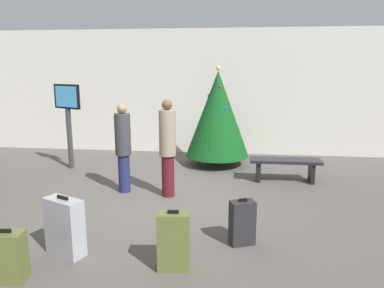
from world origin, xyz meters
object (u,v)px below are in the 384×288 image
at_px(waiting_bench, 285,165).
at_px(suitcase_2, 242,223).
at_px(suitcase_0, 173,242).
at_px(traveller_0, 123,146).
at_px(holiday_tree, 218,114).
at_px(flight_info_kiosk, 68,111).
at_px(traveller_1, 168,146).
at_px(suitcase_3, 8,257).
at_px(suitcase_1, 65,227).

height_order(waiting_bench, suitcase_2, suitcase_2).
bearing_deg(suitcase_0, traveller_0, 118.04).
distance_m(holiday_tree, traveller_0, 2.79).
height_order(flight_info_kiosk, waiting_bench, flight_info_kiosk).
xyz_separation_m(flight_info_kiosk, suitcase_2, (3.98, -3.39, -1.05)).
xyz_separation_m(holiday_tree, traveller_1, (-0.79, -2.35, -0.30)).
height_order(traveller_0, suitcase_0, traveller_0).
bearing_deg(suitcase_0, flight_info_kiosk, 127.48).
distance_m(holiday_tree, traveller_1, 2.49).
relative_size(flight_info_kiosk, traveller_0, 1.17).
bearing_deg(flight_info_kiosk, traveller_0, -40.32).
bearing_deg(flight_info_kiosk, suitcase_0, -52.52).
bearing_deg(holiday_tree, waiting_bench, -38.58).
height_order(flight_info_kiosk, suitcase_0, flight_info_kiosk).
relative_size(holiday_tree, suitcase_0, 3.23).
bearing_deg(traveller_0, suitcase_2, -40.56).
height_order(traveller_0, suitcase_2, traveller_0).
bearing_deg(suitcase_3, holiday_tree, 68.83).
xyz_separation_m(waiting_bench, suitcase_1, (-3.17, -3.47, 0.01)).
height_order(flight_info_kiosk, suitcase_3, flight_info_kiosk).
bearing_deg(suitcase_3, suitcase_1, 60.73).
height_order(waiting_bench, suitcase_1, suitcase_1).
xyz_separation_m(holiday_tree, traveller_0, (-1.67, -2.21, -0.36)).
bearing_deg(holiday_tree, traveller_0, -127.02).
distance_m(traveller_0, suitcase_0, 3.04).
relative_size(flight_info_kiosk, suitcase_0, 2.66).
relative_size(traveller_0, suitcase_2, 2.62).
distance_m(waiting_bench, suitcase_3, 5.42).
relative_size(holiday_tree, suitcase_3, 3.89).
bearing_deg(waiting_bench, holiday_tree, 141.42).
relative_size(traveller_1, suitcase_1, 2.30).
distance_m(suitcase_0, suitcase_2, 1.10).
height_order(suitcase_0, suitcase_2, suitcase_0).
bearing_deg(traveller_1, holiday_tree, 71.43).
height_order(traveller_1, suitcase_1, traveller_1).
xyz_separation_m(traveller_0, traveller_1, (0.88, -0.14, 0.06)).
xyz_separation_m(traveller_1, suitcase_3, (-1.26, -2.95, -0.67)).
relative_size(holiday_tree, suitcase_2, 3.71).
xyz_separation_m(holiday_tree, flight_info_kiosk, (-3.43, -0.71, 0.10)).
bearing_deg(suitcase_0, holiday_tree, 86.91).
distance_m(traveller_0, traveller_1, 0.89).
distance_m(suitcase_0, suitcase_3, 1.84).
height_order(holiday_tree, traveller_1, holiday_tree).
bearing_deg(holiday_tree, suitcase_2, -82.38).
relative_size(waiting_bench, suitcase_1, 1.86).
bearing_deg(waiting_bench, suitcase_2, -107.62).
distance_m(traveller_0, suitcase_2, 2.97).
xyz_separation_m(holiday_tree, suitcase_2, (0.55, -4.10, -0.95)).
bearing_deg(suitcase_1, waiting_bench, 47.62).
relative_size(flight_info_kiosk, suitcase_2, 3.06).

